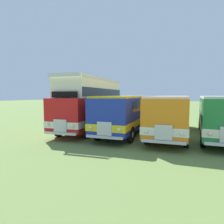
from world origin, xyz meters
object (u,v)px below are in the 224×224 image
(bus_first_in_row, at_px, (92,103))
(bus_fourth_in_row, at_px, (219,113))
(bus_third_in_row, at_px, (171,112))
(bus_second_in_row, at_px, (129,111))

(bus_first_in_row, xyz_separation_m, bus_fourth_in_row, (10.13, 0.02, -0.61))
(bus_first_in_row, relative_size, bus_third_in_row, 1.00)
(bus_first_in_row, xyz_separation_m, bus_second_in_row, (3.38, -0.15, -0.60))
(bus_first_in_row, distance_m, bus_third_in_row, 6.78)
(bus_second_in_row, xyz_separation_m, bus_fourth_in_row, (6.75, 0.17, -0.00))
(bus_fourth_in_row, bearing_deg, bus_second_in_row, -178.58)
(bus_second_in_row, height_order, bus_third_in_row, same)
(bus_third_in_row, bearing_deg, bus_first_in_row, 177.86)
(bus_second_in_row, xyz_separation_m, bus_third_in_row, (3.37, -0.10, -0.00))
(bus_first_in_row, height_order, bus_second_in_row, bus_first_in_row)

